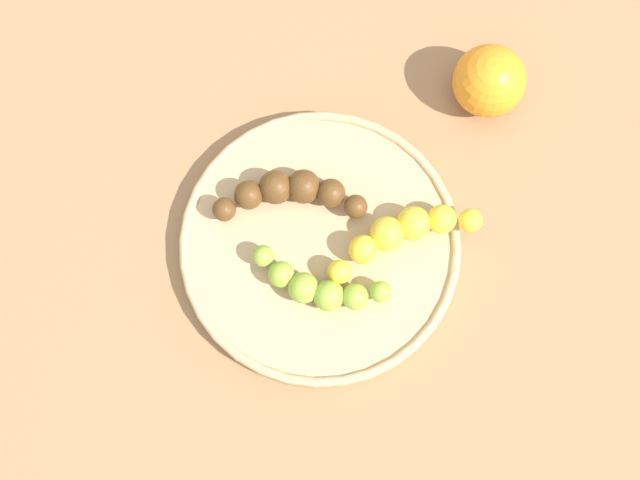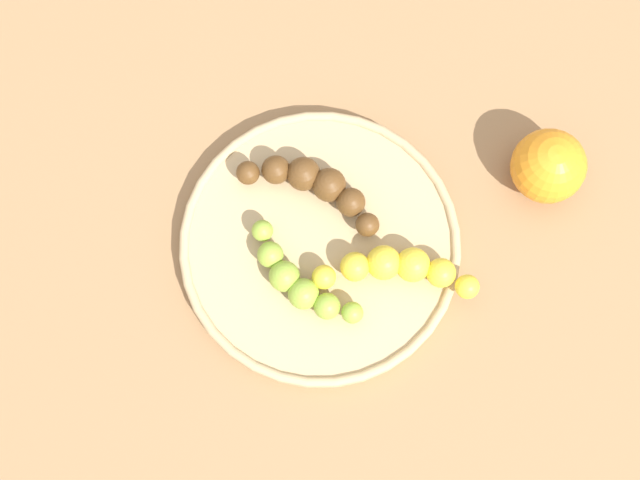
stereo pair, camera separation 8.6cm
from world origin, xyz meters
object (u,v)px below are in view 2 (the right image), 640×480
(fruit_bowl, at_px, (320,246))
(banana_green, at_px, (298,281))
(banana_yellow, at_px, (398,269))
(orange_fruit, at_px, (548,166))
(banana_overripe, at_px, (314,185))

(fruit_bowl, height_order, banana_green, banana_green)
(banana_yellow, bearing_deg, orange_fruit, -51.43)
(banana_green, height_order, banana_yellow, banana_yellow)
(banana_overripe, bearing_deg, fruit_bowl, -149.48)
(banana_yellow, height_order, orange_fruit, orange_fruit)
(fruit_bowl, xyz_separation_m, banana_green, (0.03, 0.04, 0.02))
(banana_yellow, distance_m, banana_overripe, 0.12)
(banana_green, bearing_deg, banana_overripe, -146.37)
(banana_green, height_order, orange_fruit, orange_fruit)
(fruit_bowl, height_order, banana_yellow, banana_yellow)
(banana_green, distance_m, orange_fruit, 0.28)
(orange_fruit, bearing_deg, fruit_bowl, 12.44)
(banana_green, relative_size, orange_fruit, 1.48)
(orange_fruit, bearing_deg, banana_green, 18.97)
(fruit_bowl, height_order, banana_overripe, banana_overripe)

